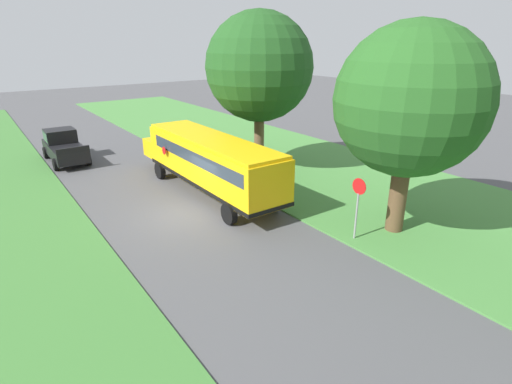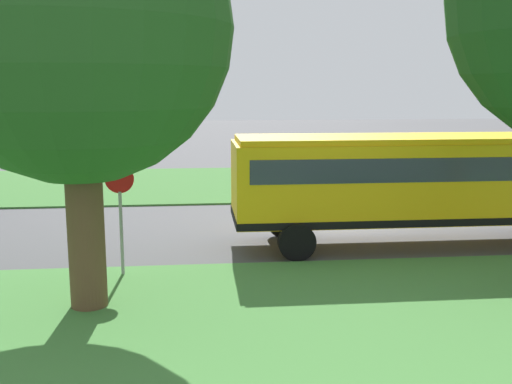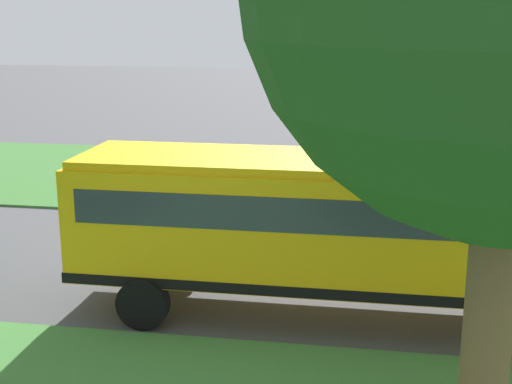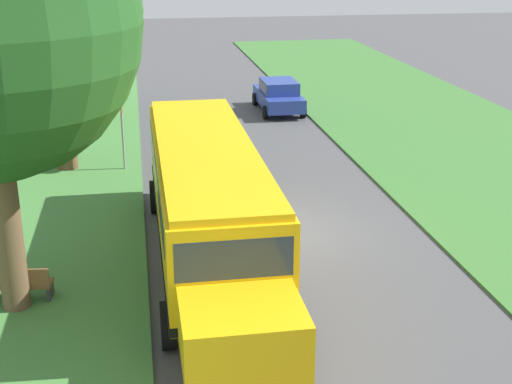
{
  "view_description": "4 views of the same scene",
  "coord_description": "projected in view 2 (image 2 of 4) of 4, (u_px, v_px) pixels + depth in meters",
  "views": [
    {
      "loc": [
        7.53,
        16.4,
        7.93
      ],
      "look_at": [
        -2.11,
        2.95,
        1.58
      ],
      "focal_mm": 28.0,
      "sensor_mm": 36.0,
      "label": 1
    },
    {
      "loc": [
        -18.71,
        4.8,
        4.57
      ],
      "look_at": [
        -2.08,
        3.12,
        1.58
      ],
      "focal_mm": 42.0,
      "sensor_mm": 36.0,
      "label": 2
    },
    {
      "loc": [
        -15.64,
        -1.98,
        5.86
      ],
      "look_at": [
        0.06,
        0.64,
        1.81
      ],
      "focal_mm": 50.0,
      "sensor_mm": 36.0,
      "label": 3
    },
    {
      "loc": [
        -4.0,
        -18.68,
        7.98
      ],
      "look_at": [
        -0.86,
        -0.05,
        1.27
      ],
      "focal_mm": 50.0,
      "sensor_mm": 36.0,
      "label": 4
    }
  ],
  "objects": [
    {
      "name": "ground_plane",
      "position": [
        344.0,
        226.0,
        19.61
      ],
      "size": [
        120.0,
        120.0,
        0.0
      ],
      "primitive_type": "plane",
      "color": "#4C4C4F"
    },
    {
      "name": "school_bus",
      "position": [
        427.0,
        179.0,
        17.1
      ],
      "size": [
        2.84,
        12.42,
        3.16
      ],
      "color": "yellow",
      "rests_on": "ground"
    },
    {
      "name": "stop_sign",
      "position": [
        120.0,
        207.0,
        14.15
      ],
      "size": [
        0.08,
        0.68,
        2.74
      ],
      "color": "gray",
      "rests_on": "ground"
    },
    {
      "name": "oak_tree_roadside_mid",
      "position": [
        68.0,
        22.0,
        11.42
      ],
      "size": [
        6.07,
        6.07,
        8.71
      ],
      "color": "brown",
      "rests_on": "ground"
    },
    {
      "name": "grass_verge",
      "position": [
        493.0,
        365.0,
        9.81
      ],
      "size": [
        12.0,
        80.0,
        0.08
      ],
      "primitive_type": "cube",
      "color": "#47843D",
      "rests_on": "ground"
    },
    {
      "name": "grass_far_side",
      "position": [
        298.0,
        182.0,
        28.42
      ],
      "size": [
        10.0,
        80.0,
        0.07
      ],
      "primitive_type": "cube",
      "color": "#3D7533",
      "rests_on": "ground"
    }
  ]
}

